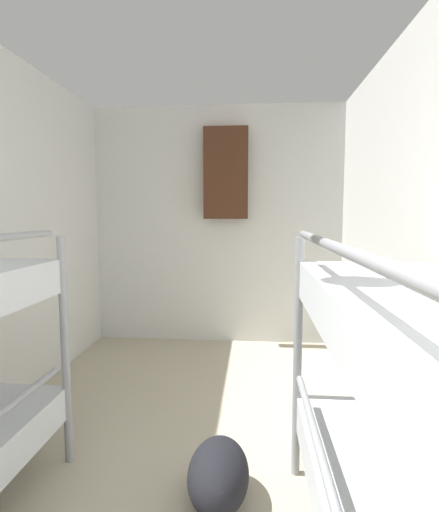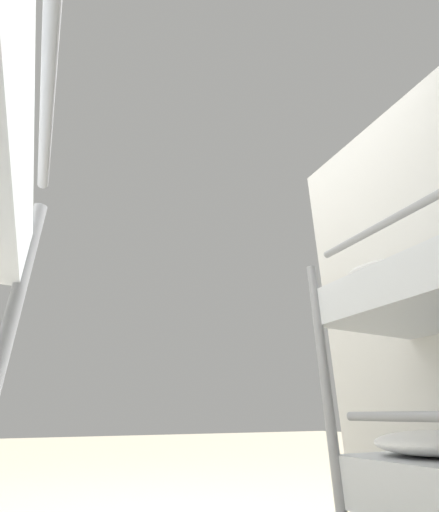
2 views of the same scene
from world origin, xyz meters
name	(u,v)px [view 1 (image 1 of 2)]	position (x,y,z in m)	size (l,w,h in m)	color
wall_back	(217,226)	(0.00, 4.49, 1.22)	(2.68, 0.06, 2.45)	silver
duffel_bag	(218,475)	(0.23, 2.05, 0.14)	(0.28, 0.45, 0.28)	black
hanging_coat	(226,173)	(0.10, 4.34, 1.75)	(0.44, 0.12, 0.90)	#472819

